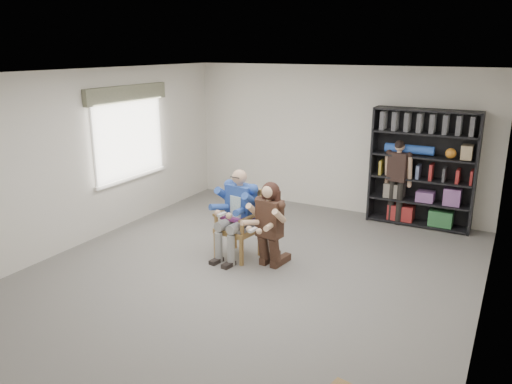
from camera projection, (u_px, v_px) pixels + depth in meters
The scene contains 8 objects.
room_shell at pixel (248, 180), 6.70m from camera, with size 6.00×7.00×2.80m, color silver, non-canonical shape.
floor at pixel (249, 275), 7.09m from camera, with size 6.00×7.00×0.01m, color slate.
window_left at pixel (130, 135), 8.82m from camera, with size 0.16×2.00×1.75m, color silver, non-canonical shape.
armchair at pixel (238, 224), 7.57m from camera, with size 0.62×0.60×1.07m, color olive, non-canonical shape.
seated_man at pixel (238, 214), 7.53m from camera, with size 0.60×0.83×1.39m, color navy, non-canonical shape.
kneeling_woman at pixel (268, 226), 7.18m from camera, with size 0.53×0.85×1.27m, color #372018, non-canonical shape.
bookshelf at pixel (422, 169), 8.80m from camera, with size 1.80×0.38×2.10m, color black, non-canonical shape.
standing_man at pixel (397, 182), 8.97m from camera, with size 0.48×0.27×1.56m, color black, non-canonical shape.
Camera 1 is at (3.15, -5.66, 3.11)m, focal length 35.00 mm.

